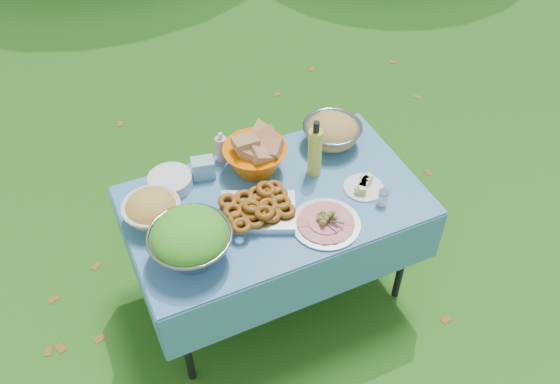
# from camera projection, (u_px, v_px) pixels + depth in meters

# --- Properties ---
(ground) EXTENTS (80.00, 80.00, 0.00)m
(ground) POSITION_uv_depth(u_px,v_px,m) (275.00, 289.00, 3.48)
(ground) COLOR #13390A
(ground) RESTS_ON ground
(picnic_table) EXTENTS (1.46, 0.86, 0.76)m
(picnic_table) POSITION_uv_depth(u_px,v_px,m) (275.00, 248.00, 3.21)
(picnic_table) COLOR #72B5DC
(picnic_table) RESTS_ON ground
(salad_bowl) EXTENTS (0.49, 0.49, 0.25)m
(salad_bowl) POSITION_uv_depth(u_px,v_px,m) (190.00, 239.00, 2.59)
(salad_bowl) COLOR gray
(salad_bowl) RESTS_ON picnic_table
(pasta_bowl_white) EXTENTS (0.35, 0.35, 0.15)m
(pasta_bowl_white) POSITION_uv_depth(u_px,v_px,m) (151.00, 209.00, 2.78)
(pasta_bowl_white) COLOR silver
(pasta_bowl_white) RESTS_ON picnic_table
(plate_stack) EXTENTS (0.29, 0.29, 0.06)m
(plate_stack) POSITION_uv_depth(u_px,v_px,m) (170.00, 181.00, 2.98)
(plate_stack) COLOR silver
(plate_stack) RESTS_ON picnic_table
(wipes_box) EXTENTS (0.13, 0.11, 0.10)m
(wipes_box) POSITION_uv_depth(u_px,v_px,m) (203.00, 168.00, 3.02)
(wipes_box) COLOR #80B4C8
(wipes_box) RESTS_ON picnic_table
(sanitizer_bottle) EXTENTS (0.06, 0.06, 0.18)m
(sanitizer_bottle) POSITION_uv_depth(u_px,v_px,m) (221.00, 146.00, 3.08)
(sanitizer_bottle) COLOR pink
(sanitizer_bottle) RESTS_ON picnic_table
(bread_bowl) EXTENTS (0.42, 0.42, 0.22)m
(bread_bowl) POSITION_uv_depth(u_px,v_px,m) (255.00, 153.00, 3.01)
(bread_bowl) COLOR #F56A00
(bread_bowl) RESTS_ON picnic_table
(pasta_bowl_steel) EXTENTS (0.34, 0.34, 0.17)m
(pasta_bowl_steel) POSITION_uv_depth(u_px,v_px,m) (332.00, 131.00, 3.18)
(pasta_bowl_steel) COLOR gray
(pasta_bowl_steel) RESTS_ON picnic_table
(fried_tray) EXTENTS (0.44, 0.38, 0.09)m
(fried_tray) POSITION_uv_depth(u_px,v_px,m) (257.00, 209.00, 2.83)
(fried_tray) COLOR silver
(fried_tray) RESTS_ON picnic_table
(charcuterie_platter) EXTENTS (0.44, 0.44, 0.08)m
(charcuterie_platter) POSITION_uv_depth(u_px,v_px,m) (326.00, 219.00, 2.79)
(charcuterie_platter) COLOR #9D9FA4
(charcuterie_platter) RESTS_ON picnic_table
(oil_bottle) EXTENTS (0.09, 0.09, 0.33)m
(oil_bottle) POSITION_uv_depth(u_px,v_px,m) (315.00, 148.00, 2.96)
(oil_bottle) COLOR gold
(oil_bottle) RESTS_ON picnic_table
(cheese_plate) EXTENTS (0.26, 0.26, 0.06)m
(cheese_plate) POSITION_uv_depth(u_px,v_px,m) (364.00, 184.00, 2.97)
(cheese_plate) COLOR silver
(cheese_plate) RESTS_ON picnic_table
(shaker) EXTENTS (0.06, 0.06, 0.08)m
(shaker) POSITION_uv_depth(u_px,v_px,m) (383.00, 197.00, 2.89)
(shaker) COLOR white
(shaker) RESTS_ON picnic_table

